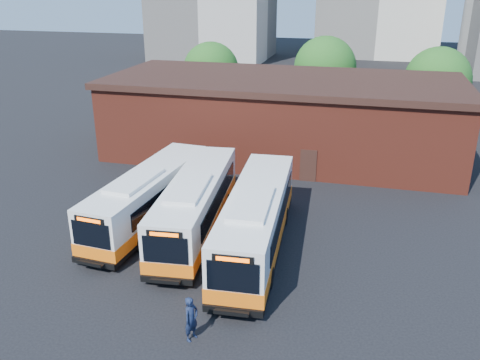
% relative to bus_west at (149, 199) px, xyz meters
% --- Properties ---
extents(ground, '(220.00, 220.00, 0.00)m').
position_rel_bus_west_xyz_m(ground, '(5.43, -4.90, -1.53)').
color(ground, black).
extents(bus_west, '(3.50, 12.48, 3.36)m').
position_rel_bus_west_xyz_m(bus_west, '(0.00, 0.00, 0.00)').
color(bus_west, silver).
rests_on(bus_west, ground).
extents(bus_midwest, '(3.78, 12.78, 3.44)m').
position_rel_bus_west_xyz_m(bus_midwest, '(3.13, -0.45, 0.04)').
color(bus_midwest, silver).
rests_on(bus_midwest, ground).
extents(bus_mideast, '(3.54, 13.25, 3.57)m').
position_rel_bus_west_xyz_m(bus_mideast, '(6.99, -1.75, 0.10)').
color(bus_mideast, silver).
rests_on(bus_mideast, ground).
extents(transit_worker, '(0.70, 0.84, 1.97)m').
position_rel_bus_west_xyz_m(transit_worker, '(6.10, -9.67, -0.54)').
color(transit_worker, '#131C37').
rests_on(transit_worker, ground).
extents(depot_building, '(28.60, 12.60, 6.40)m').
position_rel_bus_west_xyz_m(depot_building, '(5.43, 15.10, 1.73)').
color(depot_building, maroon).
rests_on(depot_building, ground).
extents(tree_west, '(6.00, 6.00, 7.65)m').
position_rel_bus_west_xyz_m(tree_west, '(-4.57, 27.10, 3.12)').
color(tree_west, '#382314').
rests_on(tree_west, ground).
extents(tree_mid, '(6.56, 6.56, 8.36)m').
position_rel_bus_west_xyz_m(tree_mid, '(7.43, 29.10, 3.55)').
color(tree_mid, '#382314').
rests_on(tree_mid, ground).
extents(tree_east, '(6.24, 6.24, 7.96)m').
position_rel_bus_west_xyz_m(tree_east, '(18.43, 26.10, 3.31)').
color(tree_east, '#382314').
rests_on(tree_east, ground).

